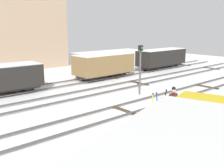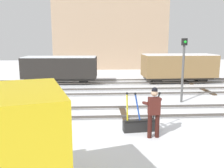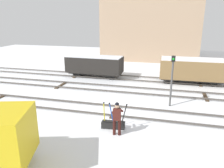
{
  "view_description": "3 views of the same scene",
  "coord_description": "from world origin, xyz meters",
  "px_view_note": "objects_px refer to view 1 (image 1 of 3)",
  "views": [
    {
      "loc": [
        -9.56,
        -9.83,
        4.57
      ],
      "look_at": [
        1.18,
        2.38,
        0.97
      ],
      "focal_mm": 41.67,
      "sensor_mm": 36.0,
      "label": 1
    },
    {
      "loc": [
        -1.1,
        -10.2,
        3.25
      ],
      "look_at": [
        -0.5,
        0.42,
        1.3
      ],
      "focal_mm": 38.2,
      "sensor_mm": 36.0,
      "label": 2
    },
    {
      "loc": [
        2.93,
        -12.24,
        5.62
      ],
      "look_at": [
        -0.43,
        0.93,
        1.53
      ],
      "focal_mm": 35.2,
      "sensor_mm": 36.0,
      "label": 3
    }
  ],
  "objects_px": {
    "signal_post": "(140,64)",
    "freight_car_near_switch": "(104,64)",
    "delivery_truck": "(187,165)",
    "freight_car_back_track": "(162,57)",
    "switch_lever_frame": "(158,114)",
    "rail_worker": "(173,102)"
  },
  "relations": [
    {
      "from": "switch_lever_frame",
      "to": "freight_car_near_switch",
      "type": "relative_size",
      "value": 0.26
    },
    {
      "from": "freight_car_back_track",
      "to": "freight_car_near_switch",
      "type": "relative_size",
      "value": 1.16
    },
    {
      "from": "signal_post",
      "to": "freight_car_back_track",
      "type": "relative_size",
      "value": 0.53
    },
    {
      "from": "rail_worker",
      "to": "freight_car_back_track",
      "type": "distance_m",
      "value": 16.37
    },
    {
      "from": "signal_post",
      "to": "freight_car_near_switch",
      "type": "relative_size",
      "value": 0.61
    },
    {
      "from": "rail_worker",
      "to": "delivery_truck",
      "type": "bearing_deg",
      "value": -147.0
    },
    {
      "from": "rail_worker",
      "to": "freight_car_back_track",
      "type": "bearing_deg",
      "value": 34.85
    },
    {
      "from": "rail_worker",
      "to": "freight_car_back_track",
      "type": "relative_size",
      "value": 0.27
    },
    {
      "from": "rail_worker",
      "to": "freight_car_near_switch",
      "type": "xyz_separation_m",
      "value": [
        4.36,
        10.52,
        0.31
      ]
    },
    {
      "from": "rail_worker",
      "to": "freight_car_near_switch",
      "type": "relative_size",
      "value": 0.32
    },
    {
      "from": "rail_worker",
      "to": "delivery_truck",
      "type": "xyz_separation_m",
      "value": [
        -5.54,
        -4.35,
        0.57
      ]
    },
    {
      "from": "delivery_truck",
      "to": "freight_car_back_track",
      "type": "height_order",
      "value": "delivery_truck"
    },
    {
      "from": "signal_post",
      "to": "freight_car_back_track",
      "type": "xyz_separation_m",
      "value": [
        9.97,
        5.99,
        -0.83
      ]
    },
    {
      "from": "delivery_truck",
      "to": "freight_car_near_switch",
      "type": "bearing_deg",
      "value": 39.69
    },
    {
      "from": "rail_worker",
      "to": "signal_post",
      "type": "relative_size",
      "value": 0.52
    },
    {
      "from": "switch_lever_frame",
      "to": "rail_worker",
      "type": "height_order",
      "value": "rail_worker"
    },
    {
      "from": "freight_car_back_track",
      "to": "switch_lever_frame",
      "type": "bearing_deg",
      "value": -143.33
    },
    {
      "from": "delivery_truck",
      "to": "freight_car_back_track",
      "type": "relative_size",
      "value": 1.03
    },
    {
      "from": "switch_lever_frame",
      "to": "delivery_truck",
      "type": "height_order",
      "value": "delivery_truck"
    },
    {
      "from": "freight_car_near_switch",
      "to": "rail_worker",
      "type": "bearing_deg",
      "value": -113.59
    },
    {
      "from": "freight_car_near_switch",
      "to": "switch_lever_frame",
      "type": "bearing_deg",
      "value": -116.44
    },
    {
      "from": "signal_post",
      "to": "freight_car_near_switch",
      "type": "xyz_separation_m",
      "value": [
        1.79,
        5.99,
        -0.81
      ]
    }
  ]
}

